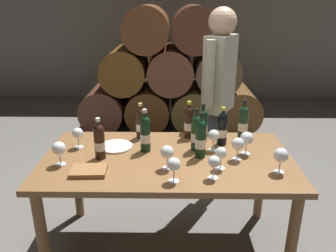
{
  "coord_description": "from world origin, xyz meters",
  "views": [
    {
      "loc": [
        0.03,
        -2.07,
        1.78
      ],
      "look_at": [
        0.0,
        0.2,
        0.91
      ],
      "focal_mm": 35.98,
      "sensor_mm": 36.0,
      "label": 1
    }
  ],
  "objects_px": {
    "wine_bottle_3": "(201,138)",
    "wine_glass_0": "(247,139)",
    "wine_glass_3": "(214,136)",
    "wine_glass_7": "(221,154)",
    "wine_bottle_0": "(196,132)",
    "wine_bottle_2": "(189,122)",
    "wine_bottle_4": "(99,141)",
    "wine_bottle_5": "(141,123)",
    "wine_glass_6": "(166,153)",
    "dining_table": "(168,169)",
    "wine_glass_8": "(174,165)",
    "wine_bottle_8": "(222,128)",
    "wine_bottle_7": "(203,125)",
    "wine_glass_9": "(59,149)",
    "sommelier_presenting": "(219,89)",
    "wine_glass_4": "(281,156)",
    "tasting_notebook": "(89,171)",
    "wine_bottle_1": "(145,133)",
    "wine_glass_5": "(78,134)",
    "wine_bottle_6": "(243,122)",
    "wine_glass_2": "(238,144)",
    "serving_plate": "(116,146)",
    "wine_glass_1": "(214,163)"
  },
  "relations": [
    {
      "from": "wine_bottle_4",
      "to": "serving_plate",
      "type": "bearing_deg",
      "value": 66.36
    },
    {
      "from": "wine_glass_3",
      "to": "wine_glass_7",
      "type": "height_order",
      "value": "wine_glass_3"
    },
    {
      "from": "wine_bottle_1",
      "to": "wine_glass_8",
      "type": "height_order",
      "value": "wine_bottle_1"
    },
    {
      "from": "wine_glass_4",
      "to": "serving_plate",
      "type": "relative_size",
      "value": 0.68
    },
    {
      "from": "wine_glass_7",
      "to": "wine_glass_4",
      "type": "bearing_deg",
      "value": -6.77
    },
    {
      "from": "wine_bottle_1",
      "to": "wine_bottle_5",
      "type": "relative_size",
      "value": 1.12
    },
    {
      "from": "wine_bottle_0",
      "to": "wine_glass_4",
      "type": "xyz_separation_m",
      "value": [
        0.5,
        -0.33,
        -0.02
      ]
    },
    {
      "from": "wine_bottle_4",
      "to": "wine_bottle_5",
      "type": "distance_m",
      "value": 0.44
    },
    {
      "from": "wine_bottle_5",
      "to": "tasting_notebook",
      "type": "distance_m",
      "value": 0.64
    },
    {
      "from": "wine_glass_8",
      "to": "serving_plate",
      "type": "height_order",
      "value": "wine_glass_8"
    },
    {
      "from": "wine_bottle_5",
      "to": "wine_bottle_6",
      "type": "relative_size",
      "value": 0.91
    },
    {
      "from": "wine_bottle_0",
      "to": "wine_bottle_6",
      "type": "bearing_deg",
      "value": 29.82
    },
    {
      "from": "wine_bottle_0",
      "to": "wine_glass_0",
      "type": "xyz_separation_m",
      "value": [
        0.34,
        -0.07,
        -0.02
      ]
    },
    {
      "from": "dining_table",
      "to": "wine_glass_5",
      "type": "distance_m",
      "value": 0.69
    },
    {
      "from": "wine_bottle_0",
      "to": "wine_bottle_2",
      "type": "bearing_deg",
      "value": 100.13
    },
    {
      "from": "wine_bottle_4",
      "to": "wine_glass_5",
      "type": "xyz_separation_m",
      "value": [
        -0.19,
        0.17,
        -0.02
      ]
    },
    {
      "from": "wine_glass_0",
      "to": "wine_bottle_6",
      "type": "bearing_deg",
      "value": 84.06
    },
    {
      "from": "wine_glass_0",
      "to": "wine_bottle_2",
      "type": "bearing_deg",
      "value": 142.26
    },
    {
      "from": "wine_bottle_7",
      "to": "wine_glass_3",
      "type": "relative_size",
      "value": 1.88
    },
    {
      "from": "wine_glass_5",
      "to": "wine_glass_9",
      "type": "distance_m",
      "value": 0.27
    },
    {
      "from": "wine_glass_2",
      "to": "wine_bottle_5",
      "type": "bearing_deg",
      "value": 151.34
    },
    {
      "from": "wine_glass_8",
      "to": "wine_glass_9",
      "type": "bearing_deg",
      "value": 164.55
    },
    {
      "from": "wine_bottle_5",
      "to": "wine_bottle_6",
      "type": "height_order",
      "value": "wine_bottle_6"
    },
    {
      "from": "dining_table",
      "to": "wine_glass_8",
      "type": "relative_size",
      "value": 11.01
    },
    {
      "from": "wine_bottle_5",
      "to": "wine_bottle_8",
      "type": "bearing_deg",
      "value": -10.71
    },
    {
      "from": "wine_bottle_4",
      "to": "tasting_notebook",
      "type": "bearing_deg",
      "value": -98.94
    },
    {
      "from": "wine_glass_3",
      "to": "tasting_notebook",
      "type": "relative_size",
      "value": 0.71
    },
    {
      "from": "wine_glass_0",
      "to": "wine_bottle_7",
      "type": "bearing_deg",
      "value": 141.08
    },
    {
      "from": "wine_glass_9",
      "to": "wine_glass_6",
      "type": "bearing_deg",
      "value": -3.47
    },
    {
      "from": "wine_glass_6",
      "to": "wine_glass_7",
      "type": "height_order",
      "value": "wine_glass_6"
    },
    {
      "from": "wine_glass_7",
      "to": "wine_glass_0",
      "type": "bearing_deg",
      "value": 46.9
    },
    {
      "from": "wine_glass_0",
      "to": "wine_glass_6",
      "type": "height_order",
      "value": "wine_glass_0"
    },
    {
      "from": "wine_bottle_8",
      "to": "wine_bottle_0",
      "type": "bearing_deg",
      "value": -152.86
    },
    {
      "from": "wine_glass_3",
      "to": "wine_bottle_6",
      "type": "bearing_deg",
      "value": 41.63
    },
    {
      "from": "wine_bottle_2",
      "to": "wine_glass_1",
      "type": "distance_m",
      "value": 0.65
    },
    {
      "from": "wine_bottle_3",
      "to": "wine_glass_0",
      "type": "xyz_separation_m",
      "value": [
        0.32,
        0.05,
        -0.02
      ]
    },
    {
      "from": "wine_bottle_0",
      "to": "wine_bottle_1",
      "type": "relative_size",
      "value": 0.99
    },
    {
      "from": "wine_bottle_6",
      "to": "wine_bottle_8",
      "type": "xyz_separation_m",
      "value": [
        -0.17,
        -0.11,
        -0.01
      ]
    },
    {
      "from": "wine_bottle_5",
      "to": "wine_bottle_2",
      "type": "bearing_deg",
      "value": 2.24
    },
    {
      "from": "wine_glass_0",
      "to": "sommelier_presenting",
      "type": "xyz_separation_m",
      "value": [
        -0.11,
        0.69,
        0.17
      ]
    },
    {
      "from": "wine_bottle_5",
      "to": "wine_glass_7",
      "type": "bearing_deg",
      "value": -42.49
    },
    {
      "from": "wine_bottle_2",
      "to": "wine_glass_4",
      "type": "distance_m",
      "value": 0.78
    },
    {
      "from": "wine_glass_9",
      "to": "dining_table",
      "type": "bearing_deg",
      "value": 10.07
    },
    {
      "from": "wine_glass_0",
      "to": "tasting_notebook",
      "type": "distance_m",
      "value": 1.07
    },
    {
      "from": "wine_glass_9",
      "to": "sommelier_presenting",
      "type": "xyz_separation_m",
      "value": [
        1.13,
        0.87,
        0.17
      ]
    },
    {
      "from": "wine_bottle_6",
      "to": "wine_glass_9",
      "type": "xyz_separation_m",
      "value": [
        -1.27,
        -0.46,
        -0.02
      ]
    },
    {
      "from": "wine_glass_6",
      "to": "wine_glass_4",
      "type": "bearing_deg",
      "value": -3.3
    },
    {
      "from": "wine_glass_0",
      "to": "wine_glass_9",
      "type": "distance_m",
      "value": 1.25
    },
    {
      "from": "tasting_notebook",
      "to": "sommelier_presenting",
      "type": "bearing_deg",
      "value": 44.22
    },
    {
      "from": "wine_bottle_2",
      "to": "sommelier_presenting",
      "type": "relative_size",
      "value": 0.17
    }
  ]
}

